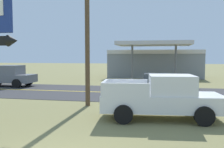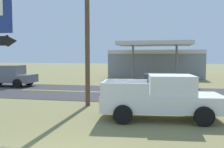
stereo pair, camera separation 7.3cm
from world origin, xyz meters
name	(u,v)px [view 2 (the right image)]	position (x,y,z in m)	size (l,w,h in m)	color
road_asphalt	(125,93)	(0.00, 13.00, 0.01)	(140.00, 8.00, 0.02)	#333335
road_centre_line	(125,93)	(0.00, 13.00, 0.02)	(126.00, 0.20, 0.01)	gold
utility_pole	(87,29)	(-1.36, 7.83, 4.30)	(1.68, 0.26, 8.07)	brown
gas_station	(156,63)	(1.83, 28.19, 1.94)	(12.00, 11.50, 4.40)	gray
pickup_white_parked_on_lawn	(162,97)	(2.75, 5.65, 0.96)	(5.38, 2.65, 1.96)	silver
pickup_grey_on_road	(8,76)	(-11.30, 15.00, 0.96)	(5.20, 2.24, 1.96)	slate
car_black_near_lane	(159,86)	(2.52, 11.00, 0.83)	(4.20, 2.00, 1.64)	black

